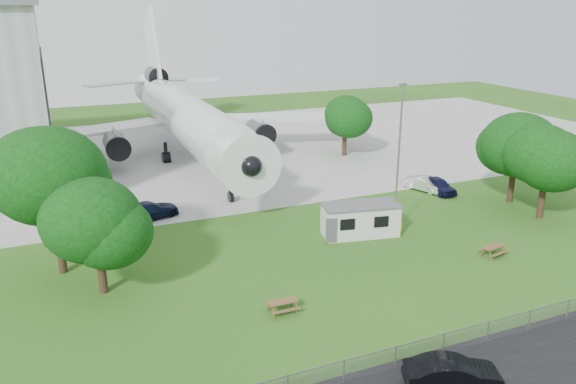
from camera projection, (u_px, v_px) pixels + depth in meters
name	position (u px, v px, depth m)	size (l,w,h in m)	color
ground	(342.00, 281.00, 37.93)	(160.00, 160.00, 0.00)	#3A731E
concrete_apron	(200.00, 152.00, 71.09)	(120.00, 46.00, 0.03)	#B7B7B2
airliner	(185.00, 115.00, 66.82)	(46.36, 47.73, 17.69)	white
site_cabin	(360.00, 219.00, 45.28)	(6.95, 3.81, 2.62)	silver
picnic_west	(283.00, 312.00, 34.16)	(1.80, 1.50, 0.76)	olive
picnic_east	(492.00, 256.00, 41.85)	(1.80, 1.50, 0.76)	olive
fence	(427.00, 359.00, 29.64)	(58.00, 0.04, 1.30)	gray
lamp_mast	(398.00, 161.00, 44.48)	(0.16, 0.16, 12.00)	slate
tree_west_big	(51.00, 181.00, 37.13)	(8.77, 8.77, 11.11)	#382619
tree_west_small	(96.00, 224.00, 35.04)	(6.79, 6.79, 8.15)	#382619
tree_east_front	(548.00, 160.00, 47.70)	(6.75, 6.75, 8.65)	#382619
tree_east_back	(517.00, 146.00, 51.61)	(7.11, 7.11, 9.03)	#382619
tree_far_apron	(345.00, 118.00, 68.21)	(6.67, 6.67, 7.99)	#382619
car_centre_sedan	(453.00, 374.00, 27.19)	(1.63, 4.69, 1.54)	black
car_ne_hatch	(438.00, 185.00, 55.67)	(1.77, 4.39, 1.50)	black
car_ne_sedan	(424.00, 184.00, 56.25)	(1.45, 4.17, 1.37)	silver
car_apron_van	(149.00, 211.00, 48.72)	(2.19, 5.39, 1.56)	black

